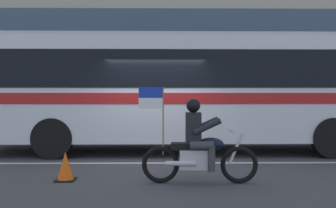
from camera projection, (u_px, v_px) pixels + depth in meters
name	position (u px, v px, depth m)	size (l,w,h in m)	color
ground_plane	(155.00, 159.00, 9.56)	(60.00, 60.00, 0.00)	#3D3D3F
sidewalk_curb	(158.00, 134.00, 14.66)	(28.00, 3.80, 0.15)	#B7B2A8
lane_center_stripe	(155.00, 163.00, 8.96)	(26.60, 0.14, 0.01)	silver
transit_bus	(197.00, 85.00, 10.72)	(12.16, 2.66, 3.22)	silver
motorcycle_with_rider	(198.00, 147.00, 6.95)	(2.20, 0.64, 1.78)	black
traffic_cone	(65.00, 167.00, 7.16)	(0.36, 0.36, 0.55)	#EA590F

